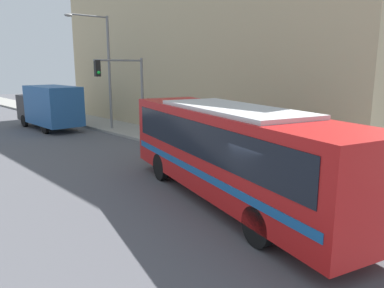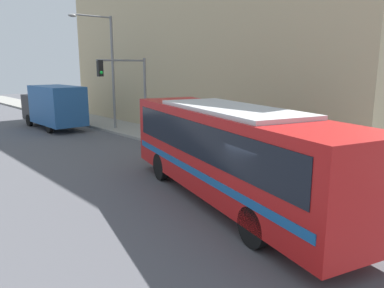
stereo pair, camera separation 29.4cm
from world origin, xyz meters
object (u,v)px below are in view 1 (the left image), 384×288
Objects in this scene: delivery_truck at (49,106)px; city_bus at (231,147)px; parking_meter at (215,136)px; street_lamp at (104,63)px; fire_hydrant at (261,156)px; traffic_light_pole at (126,83)px.

city_bus is at bearing -94.58° from delivery_truck.
delivery_truck is 5.21× the size of parking_meter.
parking_meter is at bearing -78.97° from delivery_truck.
street_lamp reaches higher than city_bus.
parking_meter is (4.24, 4.85, -0.84)m from city_bus.
fire_hydrant is (2.73, -16.92, -1.14)m from delivery_truck.
fire_hydrant is 0.16× the size of traffic_light_pole.
fire_hydrant is at bearing -83.71° from traffic_light_pole.
fire_hydrant is (4.24, 1.93, -1.33)m from city_bus.
parking_meter reaches higher than fire_hydrant.
city_bus is 2.34× the size of traffic_light_pole.
delivery_truck is 7.98m from traffic_light_pole.
delivery_truck is at bearing 100.79° from city_bus.
traffic_light_pole is (1.70, -7.58, 1.81)m from delivery_truck.
delivery_truck is 5.34m from street_lamp.
city_bus is 14.36× the size of fire_hydrant.
street_lamp is at bearing 90.70° from fire_hydrant.
traffic_light_pole is at bearing -102.13° from street_lamp.
parking_meter is (0.00, 2.92, 0.50)m from fire_hydrant.
fire_hydrant is at bearing 39.84° from city_bus.
city_bus is at bearing -104.92° from street_lamp.
traffic_light_pole is (-1.03, 9.34, 2.95)m from fire_hydrant.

